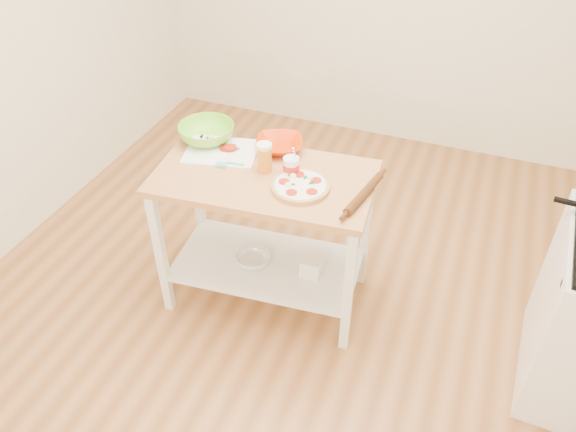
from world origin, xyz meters
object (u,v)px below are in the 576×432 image
(prep_island, at_px, (265,212))
(shelf_glass_bowl, at_px, (253,259))
(shelf_bin, at_px, (311,266))
(rolling_pin, at_px, (364,194))
(pizza, at_px, (300,186))
(spatula, at_px, (229,164))
(cutting_board, at_px, (221,151))
(knife, at_px, (214,141))
(green_bowl, at_px, (207,133))
(beer_pint, at_px, (264,158))
(yogurt_tub, at_px, (291,166))
(orange_bowl, at_px, (279,145))

(prep_island, bearing_deg, shelf_glass_bowl, -158.25)
(shelf_glass_bowl, distance_m, shelf_bin, 0.36)
(rolling_pin, bearing_deg, pizza, -172.31)
(pizza, bearing_deg, spatula, 173.07)
(cutting_board, height_order, knife, cutting_board)
(spatula, height_order, rolling_pin, rolling_pin)
(knife, relative_size, shelf_glass_bowl, 1.29)
(shelf_glass_bowl, bearing_deg, cutting_board, 146.98)
(spatula, distance_m, green_bowl, 0.31)
(beer_pint, height_order, rolling_pin, beer_pint)
(knife, xyz_separation_m, green_bowl, (-0.06, 0.02, 0.03))
(green_bowl, xyz_separation_m, beer_pint, (0.44, -0.17, 0.03))
(knife, relative_size, yogurt_tub, 1.46)
(beer_pint, bearing_deg, yogurt_tub, 6.31)
(pizza, distance_m, shelf_glass_bowl, 0.69)
(cutting_board, distance_m, rolling_pin, 0.87)
(spatula, distance_m, rolling_pin, 0.76)
(pizza, xyz_separation_m, shelf_bin, (0.06, 0.05, -0.60))
(pizza, distance_m, orange_bowl, 0.39)
(orange_bowl, bearing_deg, beer_pint, -88.77)
(cutting_board, bearing_deg, spatula, -60.88)
(spatula, bearing_deg, shelf_bin, -5.49)
(prep_island, distance_m, pizza, 0.35)
(spatula, xyz_separation_m, beer_pint, (0.20, 0.03, 0.07))
(green_bowl, relative_size, shelf_glass_bowl, 1.53)
(cutting_board, height_order, green_bowl, green_bowl)
(shelf_bin, bearing_deg, prep_island, -177.66)
(spatula, relative_size, green_bowl, 0.46)
(orange_bowl, height_order, shelf_bin, orange_bowl)
(prep_island, height_order, pizza, pizza)
(orange_bowl, relative_size, green_bowl, 0.82)
(orange_bowl, bearing_deg, shelf_glass_bowl, -100.93)
(knife, bearing_deg, pizza, -8.46)
(shelf_bin, bearing_deg, yogurt_tub, 162.57)
(knife, bearing_deg, spatula, -32.84)
(beer_pint, distance_m, yogurt_tub, 0.15)
(yogurt_tub, distance_m, shelf_bin, 0.65)
(knife, height_order, beer_pint, beer_pint)
(orange_bowl, bearing_deg, shelf_bin, -40.74)
(pizza, relative_size, rolling_pin, 0.82)
(orange_bowl, distance_m, rolling_pin, 0.62)
(prep_island, bearing_deg, orange_bowl, 93.87)
(prep_island, height_order, shelf_bin, prep_island)
(cutting_board, distance_m, spatula, 0.16)
(prep_island, bearing_deg, knife, 153.63)
(yogurt_tub, relative_size, shelf_glass_bowl, 0.89)
(spatula, height_order, knife, knife)
(orange_bowl, distance_m, beer_pint, 0.23)
(cutting_board, relative_size, knife, 1.69)
(green_bowl, relative_size, shelf_bin, 2.77)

